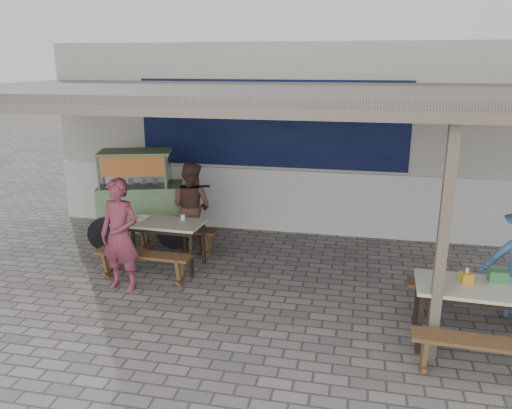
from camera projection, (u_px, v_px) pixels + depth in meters
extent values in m
plane|color=slate|center=(244.00, 299.00, 6.89)|extent=(60.00, 60.00, 0.00)
cube|color=beige|center=(286.00, 136.00, 9.79)|extent=(9.00, 1.20, 3.50)
cube|color=white|center=(280.00, 201.00, 9.51)|extent=(9.00, 0.10, 1.20)
cube|color=#0F1A47|center=(271.00, 124.00, 9.17)|extent=(5.00, 0.03, 1.60)
cube|color=#5F5751|center=(259.00, 91.00, 7.07)|extent=(9.00, 4.20, 0.12)
cube|color=#665C4D|center=(219.00, 112.00, 5.17)|extent=(9.00, 0.12, 0.12)
cube|color=#665C4D|center=(443.00, 242.00, 5.19)|extent=(0.11, 0.11, 2.70)
cube|color=beige|center=(159.00, 223.00, 7.80)|extent=(1.39, 0.70, 0.04)
cube|color=black|center=(160.00, 226.00, 7.82)|extent=(1.29, 0.60, 0.06)
cube|color=black|center=(117.00, 247.00, 7.81)|extent=(0.05, 0.05, 0.71)
cube|color=black|center=(191.00, 255.00, 7.51)|extent=(0.05, 0.05, 0.71)
cube|color=black|center=(133.00, 236.00, 8.30)|extent=(0.05, 0.05, 0.71)
cube|color=black|center=(203.00, 243.00, 8.00)|extent=(0.05, 0.05, 0.71)
cube|color=brown|center=(143.00, 254.00, 7.32)|extent=(1.48, 0.34, 0.04)
cube|color=brown|center=(109.00, 265.00, 7.53)|extent=(0.06, 0.28, 0.41)
cube|color=brown|center=(181.00, 273.00, 7.25)|extent=(0.06, 0.28, 0.41)
cube|color=brown|center=(176.00, 229.00, 8.44)|extent=(1.48, 0.34, 0.04)
cube|color=brown|center=(145.00, 238.00, 8.65)|extent=(0.06, 0.28, 0.41)
cube|color=brown|center=(209.00, 244.00, 8.37)|extent=(0.06, 0.28, 0.41)
cube|color=beige|center=(484.00, 288.00, 5.54)|extent=(1.47, 0.77, 0.04)
cube|color=black|center=(483.00, 293.00, 5.55)|extent=(1.37, 0.67, 0.06)
cube|color=black|center=(420.00, 324.00, 5.53)|extent=(0.05, 0.05, 0.71)
cube|color=black|center=(417.00, 300.00, 6.08)|extent=(0.05, 0.05, 0.71)
cube|color=brown|center=(491.00, 343.00, 5.01)|extent=(1.56, 0.34, 0.04)
cube|color=brown|center=(424.00, 354.00, 5.22)|extent=(0.06, 0.28, 0.41)
cube|color=brown|center=(471.00, 288.00, 6.23)|extent=(1.56, 0.34, 0.04)
cube|color=brown|center=(418.00, 299.00, 6.44)|extent=(0.06, 0.28, 0.41)
cube|color=#86A76F|center=(142.00, 205.00, 8.91)|extent=(1.59, 1.13, 0.75)
cube|color=#86A76F|center=(143.00, 226.00, 9.01)|extent=(1.53, 1.07, 0.05)
cylinder|color=black|center=(105.00, 234.00, 8.58)|extent=(0.59, 0.22, 0.60)
cylinder|color=black|center=(174.00, 232.00, 8.67)|extent=(0.59, 0.22, 0.60)
cube|color=silver|center=(136.00, 168.00, 8.72)|extent=(1.31, 0.95, 0.59)
cube|color=#86A76F|center=(135.00, 152.00, 8.64)|extent=(1.36, 1.00, 0.04)
cube|color=#CF5230|center=(133.00, 167.00, 8.36)|extent=(1.03, 0.33, 0.34)
cylinder|color=black|center=(189.00, 187.00, 8.88)|extent=(0.73, 0.26, 0.04)
imported|color=brown|center=(120.00, 235.00, 7.00)|extent=(0.64, 0.46, 1.62)
imported|color=brown|center=(192.00, 207.00, 8.50)|extent=(0.90, 0.79, 1.55)
cube|color=orange|center=(466.00, 278.00, 5.61)|extent=(0.15, 0.15, 0.12)
cube|color=#357841|center=(498.00, 276.00, 5.65)|extent=(0.21, 0.14, 0.13)
cylinder|color=silver|center=(183.00, 217.00, 7.88)|extent=(0.07, 0.07, 0.08)
imported|color=white|center=(142.00, 218.00, 7.87)|extent=(0.22, 0.22, 0.05)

